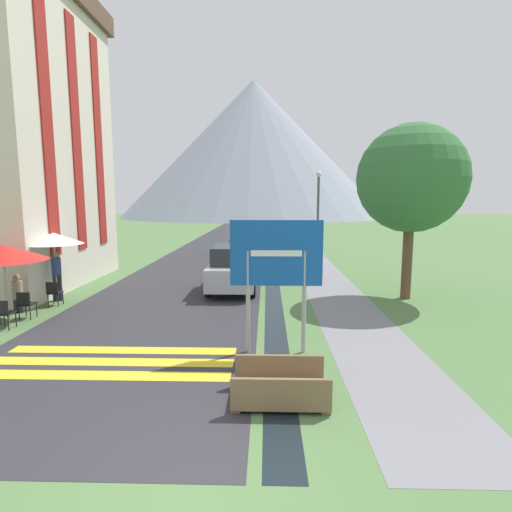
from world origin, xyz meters
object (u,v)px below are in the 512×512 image
Objects in this scene: cafe_umbrella_middle_white at (54,239)px; streetlamp at (318,214)px; parked_car_far at (243,244)px; person_seated_far at (17,292)px; cafe_umbrella_front_red at (3,253)px; road_sign at (276,264)px; hotel_building at (14,124)px; tree_by_path at (411,179)px; footbridge at (280,388)px; cafe_chair_middle at (54,291)px; cafe_chair_nearest at (4,312)px; parked_car_near at (233,267)px; cafe_chair_near_left at (26,303)px; person_standing_terrace at (57,273)px.

cafe_umbrella_middle_white is 11.35m from streetlamp.
parked_car_far reaches higher than person_seated_far.
cafe_umbrella_front_red is (-6.19, -13.38, 1.18)m from parked_car_far.
person_seated_far is (-0.48, -1.51, -1.57)m from cafe_umbrella_middle_white.
road_sign is 1.30× the size of cafe_umbrella_front_red.
streetlamp is at bearing 11.52° from hotel_building.
streetlamp is at bearing 33.64° from person_seated_far.
hotel_building is 5.96m from cafe_umbrella_middle_white.
person_seated_far is at bearing 107.85° from cafe_umbrella_front_red.
footbridge is at bearing -122.21° from tree_by_path.
cafe_chair_middle is 1.12m from person_seated_far.
hotel_building reaches higher than person_seated_far.
cafe_umbrella_middle_white is at bearing 93.62° from cafe_chair_nearest.
person_seated_far is at bearing 146.43° from footbridge.
cafe_umbrella_middle_white is (-6.04, -10.87, 1.35)m from parked_car_far.
parked_car_near is at bearing -89.22° from parked_car_far.
streetlamp is at bearing 41.98° from parked_car_near.
cafe_umbrella_middle_white reaches higher than cafe_chair_nearest.
cafe_umbrella_middle_white is (0.15, 2.51, 0.17)m from cafe_umbrella_front_red.
tree_by_path is (12.65, 0.78, 2.09)m from cafe_umbrella_middle_white.
cafe_chair_near_left is 0.96m from person_seated_far.
hotel_building is at bearing 136.38° from cafe_chair_near_left.
cafe_chair_near_left is 0.17× the size of streetlamp.
hotel_building reaches higher than cafe_chair_middle.
parked_car_far is at bearing 95.51° from footbridge.
cafe_chair_middle is (3.07, -3.49, -6.16)m from hotel_building.
streetlamp is 5.55m from tree_by_path.
road_sign reaches higher than cafe_umbrella_middle_white.
hotel_building is 8.49m from cafe_chair_near_left.
tree_by_path is (12.65, 0.73, 3.31)m from person_standing_terrace.
cafe_chair_middle is (0.06, 2.53, 0.00)m from cafe_chair_nearest.
cafe_umbrella_front_red reaches higher than person_standing_terrace.
road_sign is at bearing -102.37° from streetlamp.
cafe_umbrella_front_red reaches higher than parked_car_near.
hotel_building is 5.14× the size of cafe_umbrella_front_red.
cafe_chair_near_left is at bearing -58.91° from hotel_building.
parked_car_near is 6.62m from cafe_umbrella_middle_white.
streetlamp is (3.79, 3.41, 2.04)m from parked_car_near.
hotel_building is 13.73m from road_sign.
streetlamp is at bearing 28.63° from cafe_umbrella_middle_white.
cafe_chair_nearest is (-7.56, 1.47, -1.61)m from road_sign.
hotel_building reaches higher than parked_car_far.
streetlamp is 0.79× the size of tree_by_path.
cafe_umbrella_middle_white reaches higher than cafe_umbrella_front_red.
person_standing_terrace is 0.28× the size of tree_by_path.
cafe_umbrella_front_red is at bearing 116.36° from cafe_chair_nearest.
parked_car_near is 3.46× the size of person_seated_far.
tree_by_path reaches higher than road_sign.
footbridge is at bearing -29.41° from cafe_umbrella_front_red.
hotel_building reaches higher than footbridge.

